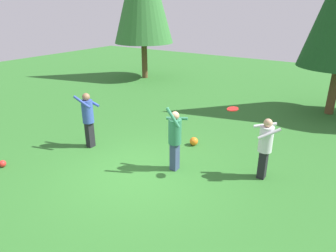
# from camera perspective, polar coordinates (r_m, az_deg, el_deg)

# --- Properties ---
(ground_plane) EXTENTS (40.00, 40.00, 0.00)m
(ground_plane) POSITION_cam_1_polar(r_m,az_deg,el_deg) (8.13, -5.50, -8.89)
(ground_plane) COLOR #2D6B28
(person_thrower) EXTENTS (0.59, 0.60, 1.82)m
(person_thrower) POSITION_cam_1_polar(r_m,az_deg,el_deg) (7.87, 1.30, -1.87)
(person_thrower) COLOR #38476B
(person_thrower) RESTS_ON ground_plane
(person_catcher) EXTENTS (0.72, 0.70, 1.61)m
(person_catcher) POSITION_cam_1_polar(r_m,az_deg,el_deg) (7.87, 17.83, -3.21)
(person_catcher) COLOR black
(person_catcher) RESTS_ON ground_plane
(person_bystander) EXTENTS (0.65, 0.56, 1.73)m
(person_bystander) POSITION_cam_1_polar(r_m,az_deg,el_deg) (9.49, -14.82, 1.92)
(person_bystander) COLOR black
(person_bystander) RESTS_ON ground_plane
(frisbee) EXTENTS (0.38, 0.38, 0.06)m
(frisbee) POSITION_cam_1_polar(r_m,az_deg,el_deg) (7.34, 12.06, 3.16)
(frisbee) COLOR red
(ball_red) EXTENTS (0.19, 0.19, 0.19)m
(ball_red) POSITION_cam_1_polar(r_m,az_deg,el_deg) (9.52, -28.69, -6.23)
(ball_red) COLOR red
(ball_red) RESTS_ON ground_plane
(ball_orange) EXTENTS (0.26, 0.26, 0.26)m
(ball_orange) POSITION_cam_1_polar(r_m,az_deg,el_deg) (9.63, 4.88, -2.89)
(ball_orange) COLOR orange
(ball_orange) RESTS_ON ground_plane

